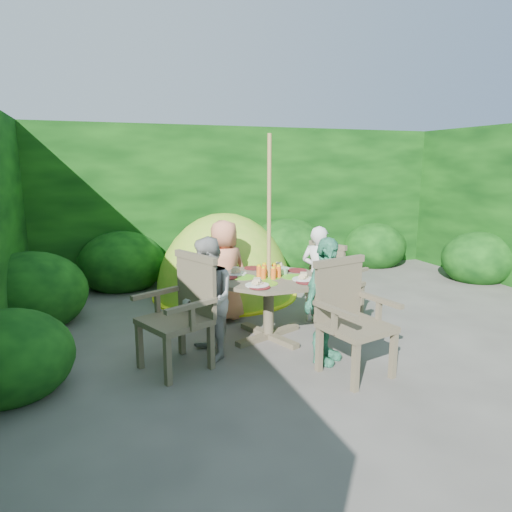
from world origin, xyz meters
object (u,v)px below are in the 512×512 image
object	(u,v)px
garden_chair_left	(182,311)
child_left	(208,299)
garden_chair_right	(334,279)
garden_chair_front	(350,316)
dome_tent	(225,295)
child_right	(318,275)
child_back	(224,271)
garden_chair_back	(211,275)
child_front	(325,301)
parasol_pole	(269,240)
patio_table	(269,287)

from	to	relation	value
garden_chair_left	child_left	world-z (taller)	child_left
garden_chair_right	garden_chair_front	distance (m)	1.54
child_left	dome_tent	bearing A→B (deg)	153.79
child_right	child_back	xyz separation A→B (m)	(-1.03, 0.47, 0.03)
garden_chair_back	child_front	size ratio (longest dim) A/B	0.78
parasol_pole	child_right	size ratio (longest dim) A/B	1.86
patio_table	parasol_pole	size ratio (longest dim) A/B	0.70
garden_chair_back	garden_chair_front	distance (m)	2.19
parasol_pole	dome_tent	bearing A→B (deg)	89.28
child_left	child_back	xyz separation A→B (m)	(0.47, 1.03, 0.01)
garden_chair_back	child_back	distance (m)	0.32
patio_table	parasol_pole	xyz separation A→B (m)	(-0.00, -0.00, 0.52)
garden_chair_back	child_left	distance (m)	1.37
garden_chair_left	garden_chair_back	distance (m)	1.55
garden_chair_right	child_left	distance (m)	1.90
garden_chair_front	dome_tent	world-z (taller)	dome_tent
child_right	child_left	bearing A→B (deg)	72.78
garden_chair_left	child_right	xyz separation A→B (m)	(1.77, 0.66, 0.04)
child_right	child_left	size ratio (longest dim) A/B	0.97
child_left	child_front	xyz separation A→B (m)	(1.03, -0.47, 0.01)
parasol_pole	child_left	distance (m)	0.94
garden_chair_back	child_left	xyz separation A→B (m)	(-0.38, -1.31, 0.09)
garden_chair_left	child_right	size ratio (longest dim) A/B	0.87
parasol_pole	child_left	size ratio (longest dim) A/B	1.82
garden_chair_front	dome_tent	distance (m)	2.87
garden_chair_front	child_left	xyz separation A→B (m)	(-1.14, 0.74, 0.07)
parasol_pole	child_right	bearing A→B (deg)	20.52
dome_tent	garden_chair_back	bearing A→B (deg)	-120.86
child_left	garden_chair_back	bearing A→B (deg)	158.24
garden_chair_right	child_back	bearing A→B (deg)	51.85
dome_tent	child_left	bearing A→B (deg)	-113.67
child_front	child_left	bearing A→B (deg)	119.77
garden_chair_back	garden_chair_front	size ratio (longest dim) A/B	0.96
parasol_pole	child_back	bearing A→B (deg)	110.52
child_right	child_back	size ratio (longest dim) A/B	0.95
garden_chair_back	child_back	bearing A→B (deg)	77.70
garden_chair_back	dome_tent	distance (m)	0.99
child_front	dome_tent	xyz separation A→B (m)	(-0.26, 2.53, -0.61)
garden_chair_back	child_back	world-z (taller)	child_back
parasol_pole	child_back	xyz separation A→B (m)	(-0.28, 0.75, -0.48)
child_back	child_front	distance (m)	1.60
child_right	child_front	xyz separation A→B (m)	(-0.47, -1.03, 0.02)
parasol_pole	garden_chair_front	distance (m)	1.23
garden_chair_back	child_left	bearing A→B (deg)	43.83
child_left	child_right	bearing A→B (deg)	104.85
child_back	parasol_pole	bearing A→B (deg)	97.86
garden_chair_left	garden_chair_back	world-z (taller)	garden_chair_left
child_back	dome_tent	distance (m)	1.24
garden_chair_right	dome_tent	world-z (taller)	dome_tent
garden_chair_right	garden_chair_left	xyz separation A→B (m)	(-2.05, -0.76, 0.05)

